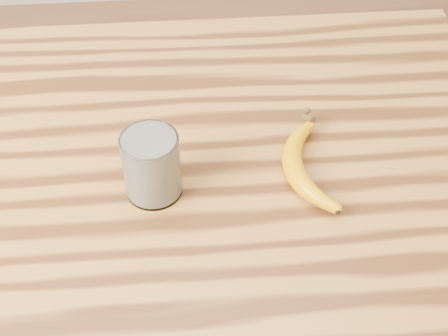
{
  "coord_description": "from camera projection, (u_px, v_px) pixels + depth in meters",
  "views": [
    {
      "loc": [
        0.08,
        -0.65,
        1.57
      ],
      "look_at": [
        0.13,
        -0.03,
        0.93
      ],
      "focal_mm": 50.0,
      "sensor_mm": 36.0,
      "label": 1
    }
  ],
  "objects": [
    {
      "name": "smoothie_glass",
      "position": [
        152.0,
        165.0,
        0.86
      ],
      "size": [
        0.08,
        0.08,
        0.1
      ],
      "color": "white",
      "rests_on": "table"
    },
    {
      "name": "banana",
      "position": [
        293.0,
        167.0,
        0.91
      ],
      "size": [
        0.1,
        0.26,
        0.03
      ],
      "primitive_type": null,
      "rotation": [
        0.0,
        0.0,
        0.05
      ],
      "color": "#E49900",
      "rests_on": "table"
    },
    {
      "name": "table",
      "position": [
        143.0,
        225.0,
        1.02
      ],
      "size": [
        1.2,
        0.8,
        0.9
      ],
      "color": "#A16D2C",
      "rests_on": "ground"
    }
  ]
}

